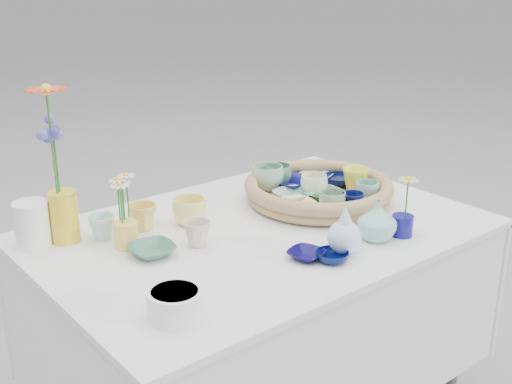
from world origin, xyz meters
TOP-DOWN VIEW (x-y plane):
  - wicker_tray at (0.28, 0.05)m, footprint 0.47×0.47m
  - tray_ceramic_0 at (0.27, 0.17)m, footprint 0.16×0.16m
  - tray_ceramic_1 at (0.41, 0.09)m, footprint 0.14×0.14m
  - tray_ceramic_2 at (0.41, 0.01)m, footprint 0.09×0.09m
  - tray_ceramic_3 at (0.27, 0.03)m, footprint 0.13×0.13m
  - tray_ceramic_4 at (0.22, -0.07)m, footprint 0.09×0.09m
  - tray_ceramic_5 at (0.20, 0.08)m, footprint 0.12×0.12m
  - tray_ceramic_6 at (0.20, 0.20)m, footprint 0.12×0.12m
  - tray_ceramic_7 at (0.28, 0.07)m, footprint 0.10×0.10m
  - tray_ceramic_8 at (0.38, 0.17)m, footprint 0.13×0.13m
  - tray_ceramic_9 at (0.27, -0.11)m, footprint 0.08×0.08m
  - tray_ceramic_10 at (0.14, 0.00)m, footprint 0.13×0.13m
  - tray_ceramic_11 at (0.38, -0.07)m, footprint 0.08×0.08m
  - tray_ceramic_12 at (0.25, 0.21)m, footprint 0.10×0.10m
  - loose_ceramic_0 at (-0.27, 0.20)m, footprint 0.10×0.10m
  - loose_ceramic_1 at (-0.14, 0.15)m, footprint 0.12×0.12m
  - loose_ceramic_2 at (-0.34, 0.04)m, footprint 0.13×0.13m
  - loose_ceramic_3 at (-0.21, 0.01)m, footprint 0.08×0.08m
  - loose_ceramic_4 at (-0.04, -0.23)m, footprint 0.11×0.11m
  - loose_ceramic_5 at (-0.39, 0.22)m, footprint 0.08×0.08m
  - loose_ceramic_6 at (0.00, -0.29)m, footprint 0.09×0.09m
  - fluted_bowl at (-0.46, -0.27)m, footprint 0.13×0.13m
  - bud_vase_paleblue at (0.06, -0.27)m, footprint 0.11×0.11m
  - bud_vase_seafoam at (0.20, -0.26)m, footprint 0.13×0.13m
  - bud_vase_cobalt at (0.27, -0.29)m, footprint 0.07×0.07m
  - single_daisy at (0.28, -0.30)m, footprint 0.09×0.09m
  - tall_vase_yellow at (-0.47, 0.27)m, footprint 0.09×0.09m
  - gerbera at (-0.49, 0.26)m, footprint 0.15×0.15m
  - hydrangea at (-0.48, 0.27)m, footprint 0.09×0.09m
  - white_pitcher at (-0.55, 0.29)m, footprint 0.14×0.11m
  - daisy_cup at (-0.36, 0.13)m, footprint 0.07×0.07m
  - daisy_posy at (-0.35, 0.14)m, footprint 0.09×0.09m

SIDE VIEW (x-z plane):
  - loose_ceramic_4 at x=-0.04m, z-range 0.77..0.79m
  - loose_ceramic_6 at x=0.00m, z-range 0.77..0.79m
  - loose_ceramic_2 at x=-0.34m, z-range 0.77..0.79m
  - bud_vase_cobalt at x=0.27m, z-range 0.77..0.82m
  - tray_ceramic_8 at x=0.38m, z-range 0.78..0.81m
  - fluted_bowl at x=-0.46m, z-range 0.77..0.83m
  - tray_ceramic_10 at x=0.14m, z-range 0.78..0.81m
  - tray_ceramic_5 at x=0.20m, z-range 0.78..0.81m
  - tray_ceramic_3 at x=0.27m, z-range 0.78..0.81m
  - loose_ceramic_5 at x=-0.39m, z-range 0.77..0.83m
  - tray_ceramic_1 at x=0.41m, z-range 0.78..0.82m
  - tray_ceramic_0 at x=0.27m, z-range 0.78..0.82m
  - loose_ceramic_3 at x=-0.21m, z-range 0.77..0.84m
  - daisy_cup at x=-0.36m, z-range 0.77..0.84m
  - loose_ceramic_0 at x=-0.27m, z-range 0.77..0.84m
  - wicker_tray at x=0.28m, z-range 0.77..0.84m
  - loose_ceramic_1 at x=-0.14m, z-range 0.77..0.85m
  - tray_ceramic_9 at x=0.27m, z-range 0.78..0.84m
  - tray_ceramic_11 at x=0.38m, z-range 0.78..0.84m
  - tray_ceramic_4 at x=0.22m, z-range 0.78..0.85m
  - tray_ceramic_7 at x=0.28m, z-range 0.78..0.85m
  - tray_ceramic_12 at x=0.25m, z-range 0.78..0.85m
  - bud_vase_seafoam at x=0.20m, z-range 0.77..0.88m
  - tray_ceramic_2 at x=0.41m, z-range 0.78..0.86m
  - tray_ceramic_6 at x=0.20m, z-range 0.78..0.87m
  - white_pitcher at x=-0.55m, z-range 0.77..0.89m
  - bud_vase_paleblue at x=0.06m, z-range 0.77..0.90m
  - tall_vase_yellow at x=-0.47m, z-range 0.77..0.91m
  - single_daisy at x=0.28m, z-range 0.81..0.94m
  - daisy_posy at x=-0.35m, z-range 0.84..0.98m
  - hydrangea at x=-0.48m, z-range 0.87..1.11m
  - gerbera at x=-0.49m, z-range 0.90..1.20m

